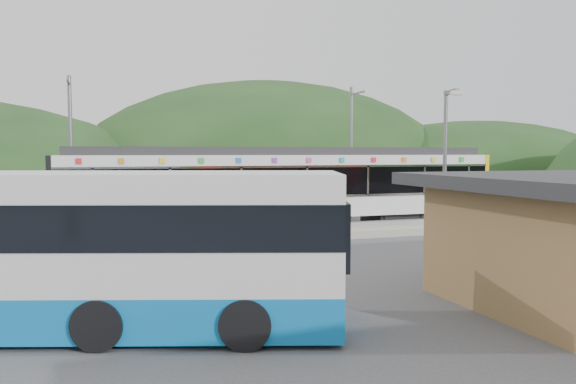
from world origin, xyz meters
name	(u,v)px	position (x,y,z in m)	size (l,w,h in m)	color
ground	(274,252)	(0.00, 0.00, 0.00)	(120.00, 120.00, 0.00)	#4C4C4F
hills	(364,226)	(6.19, 5.29, 0.00)	(146.00, 149.00, 26.00)	#1E3D19
platform	(250,235)	(0.00, 3.30, 0.15)	(26.00, 3.20, 0.30)	#9E9E99
yellow_line	(258,235)	(0.00, 2.00, 0.30)	(26.00, 0.10, 0.01)	yellow
train	(286,184)	(2.47, 6.00, 2.06)	(20.44, 3.01, 3.74)	black
catenary_mast_west	(71,150)	(-7.00, 8.56, 3.65)	(0.18, 1.80, 7.00)	slate
catenary_mast_east	(351,150)	(7.00, 8.56, 3.65)	(0.18, 1.80, 7.00)	slate
bus	(48,255)	(-6.79, -6.97, 1.50)	(11.69, 6.01, 3.12)	#0D75C7
lamp_post	(447,161)	(4.34, -4.04, 3.25)	(0.38, 1.00, 5.41)	slate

